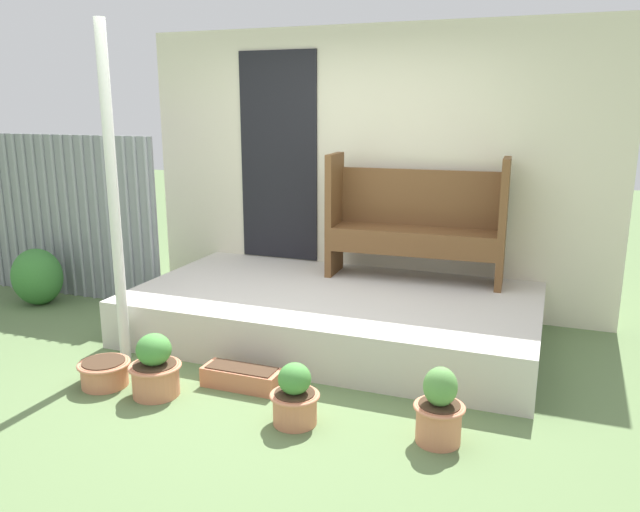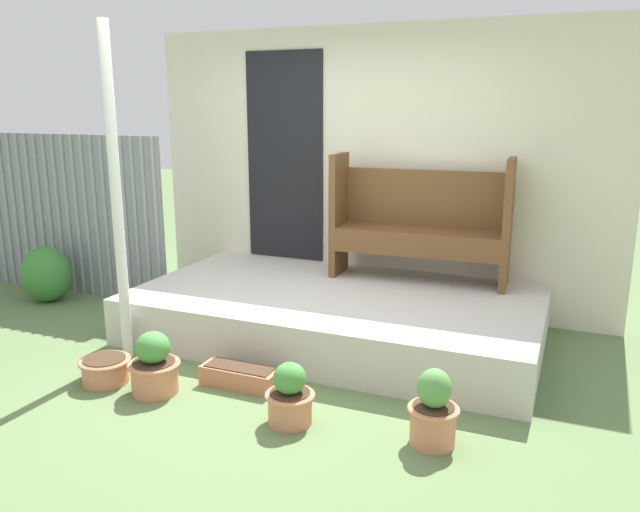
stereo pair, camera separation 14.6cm
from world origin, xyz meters
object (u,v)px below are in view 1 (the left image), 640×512
bench (416,218)px  flower_pot_right (295,397)px  flower_pot_far_right (439,410)px  flower_pot_middle (155,369)px  shrub_by_fence (37,277)px  flower_pot_left (104,372)px  planter_box_rect (242,377)px  support_post (113,198)px

bench → flower_pot_right: 2.28m
flower_pot_right → flower_pot_far_right: bearing=6.3°
flower_pot_middle → shrub_by_fence: bearing=150.7°
flower_pot_left → flower_pot_far_right: flower_pot_far_right is taller
flower_pot_middle → flower_pot_right: 1.02m
flower_pot_left → planter_box_rect: 0.96m
support_post → planter_box_rect: (1.08, -0.13, -1.17)m
support_post → flower_pot_far_right: size_ratio=5.39×
support_post → shrub_by_fence: size_ratio=4.49×
shrub_by_fence → flower_pot_left: bearing=-34.7°
support_post → flower_pot_far_right: bearing=-8.6°
bench → flower_pot_left: size_ratio=4.31×
support_post → flower_pot_right: 1.99m
flower_pot_far_right → planter_box_rect: flower_pot_far_right is taller
flower_pot_right → support_post: bearing=163.9°
support_post → flower_pot_right: size_ratio=6.34×
flower_pot_far_right → shrub_by_fence: (-4.12, 1.18, 0.08)m
flower_pot_left → bench: bearing=51.3°
flower_pot_far_right → planter_box_rect: size_ratio=0.84×
bench → flower_pot_middle: bearing=-123.7°
flower_pot_middle → flower_pot_left: bearing=-179.4°
flower_pot_left → shrub_by_fence: size_ratio=0.65×
support_post → shrub_by_fence: support_post is taller
flower_pot_right → planter_box_rect: (-0.54, 0.33, -0.10)m
flower_pot_middle → planter_box_rect: size_ratio=0.78×
flower_pot_middle → planter_box_rect: flower_pot_middle is taller
flower_pot_right → flower_pot_left: bearing=179.2°
flower_pot_right → shrub_by_fence: size_ratio=0.71×
bench → shrub_by_fence: bench is taller
flower_pot_right → flower_pot_far_right: (0.86, 0.09, 0.03)m
bench → flower_pot_right: bearing=-99.3°
bench → support_post: bearing=-140.9°
bench → planter_box_rect: bench is taller
flower_pot_right → flower_pot_far_right: flower_pot_far_right is taller
flower_pot_middle → flower_pot_right: bearing=-1.3°
bench → planter_box_rect: (-0.79, -1.80, -0.87)m
bench → shrub_by_fence: bearing=-168.9°
planter_box_rect → shrub_by_fence: size_ratio=1.00×
bench → flower_pot_right: (-0.25, -2.13, -0.77)m
planter_box_rect → shrub_by_fence: (-2.72, 0.94, 0.20)m
support_post → bench: support_post is taller
bench → flower_pot_far_right: size_ratio=3.36×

